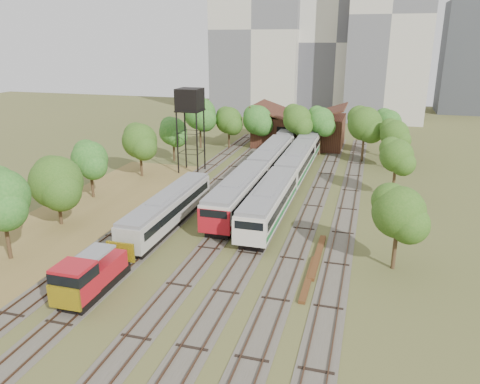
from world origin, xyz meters
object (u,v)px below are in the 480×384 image
(railcar_green_set, at_px, (296,164))
(water_tower, at_px, (190,102))
(railcar_red_set, at_px, (257,174))
(shunter_locomotive, at_px, (89,277))

(railcar_green_set, bearing_deg, water_tower, -177.63)
(water_tower, bearing_deg, railcar_red_set, -28.66)
(railcar_green_set, bearing_deg, railcar_red_set, -119.85)
(shunter_locomotive, xyz_separation_m, water_tower, (-5.57, 35.61, 8.69))
(railcar_red_set, bearing_deg, shunter_locomotive, -101.58)
(railcar_red_set, relative_size, shunter_locomotive, 4.27)
(shunter_locomotive, bearing_deg, railcar_red_set, 78.42)
(railcar_red_set, height_order, railcar_green_set, railcar_red_set)
(railcar_red_set, xyz_separation_m, railcar_green_set, (4.00, 6.97, -0.04))
(railcar_green_set, height_order, water_tower, water_tower)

